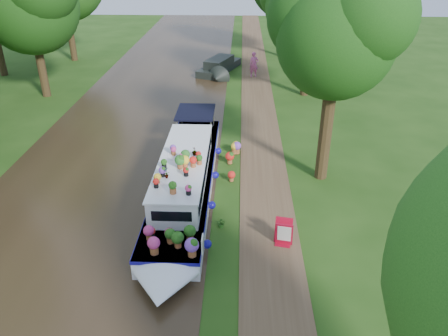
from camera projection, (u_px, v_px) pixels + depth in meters
ground at (237, 211)px, 17.69m from camera, size 100.00×100.00×0.00m
canal_water at (91, 208)px, 17.89m from camera, size 10.00×100.00×0.02m
towpath at (267, 211)px, 17.64m from camera, size 2.20×100.00×0.03m
plant_boat at (184, 180)px, 18.23m from camera, size 2.29×13.52×2.30m
tree_near_overhang at (337, 30)px, 17.17m from camera, size 5.52×5.28×8.99m
second_boat at (219, 67)px, 35.59m from camera, size 3.57×6.52×1.18m
sandwich_board at (284, 234)px, 15.54m from camera, size 0.65×0.60×0.99m
pedestrian_pink at (254, 64)px, 34.22m from camera, size 0.75×0.53×1.92m
verge_plant at (221, 223)px, 16.61m from camera, size 0.41×0.38×0.39m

